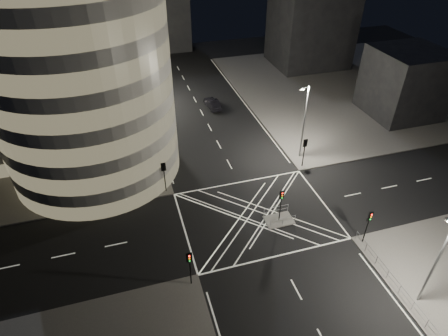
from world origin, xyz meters
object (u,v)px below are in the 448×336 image
object	(u,v)px
central_island	(279,220)
street_lamp_left_near	(150,130)
street_lamp_right_near	(438,258)
sedan	(212,103)
traffic_signal_fl	(164,172)
traffic_signal_island	(281,200)
street_lamp_right_far	(304,120)
traffic_signal_nr	(369,221)
street_lamp_left_far	(135,75)
traffic_signal_nl	(190,263)
traffic_signal_fr	(305,148)

from	to	relation	value
central_island	street_lamp_left_near	world-z (taller)	street_lamp_left_near
central_island	street_lamp_right_near	bearing A→B (deg)	-59.25
street_lamp_right_near	sedan	world-z (taller)	street_lamp_right_near
sedan	central_island	bearing A→B (deg)	83.77
central_island	traffic_signal_fl	size ratio (longest dim) A/B	0.75
traffic_signal_island	street_lamp_right_far	bearing A→B (deg)	54.70
traffic_signal_nr	street_lamp_right_near	world-z (taller)	street_lamp_right_near
central_island	street_lamp_left_far	distance (m)	33.95
street_lamp_right_far	street_lamp_left_near	bearing A→B (deg)	170.97
central_island	traffic_signal_nl	bearing A→B (deg)	-153.86
traffic_signal_fl	street_lamp_left_near	size ratio (longest dim) A/B	0.40
traffic_signal_island	sedan	bearing A→B (deg)	89.76
traffic_signal_fl	street_lamp_left_near	xyz separation A→B (m)	(-0.64, 5.20, 2.63)
central_island	street_lamp_right_far	distance (m)	13.98
traffic_signal_nr	central_island	bearing A→B (deg)	142.07
traffic_signal_fl	traffic_signal_fr	world-z (taller)	same
traffic_signal_fr	street_lamp_right_near	xyz separation A→B (m)	(0.64, -20.80, 2.63)
central_island	traffic_signal_nr	size ratio (longest dim) A/B	0.75
traffic_signal_fl	street_lamp_left_far	size ratio (longest dim) A/B	0.40
traffic_signal_island	street_lamp_right_near	size ratio (longest dim) A/B	0.40
traffic_signal_fl	street_lamp_right_far	xyz separation A→B (m)	(18.24, 2.20, 2.63)
traffic_signal_nr	street_lamp_left_near	bearing A→B (deg)	134.13
traffic_signal_island	street_lamp_left_far	xyz separation A→B (m)	(-11.44, 31.50, 2.63)
traffic_signal_fr	street_lamp_right_far	xyz separation A→B (m)	(0.64, 2.20, 2.63)
traffic_signal_fr	sedan	size ratio (longest dim) A/B	0.87
central_island	street_lamp_right_near	world-z (taller)	street_lamp_right_near
traffic_signal_fl	traffic_signal_nr	xyz separation A→B (m)	(17.60, -13.60, 0.00)
street_lamp_right_near	sedan	xyz separation A→B (m)	(-7.32, 40.18, -4.78)
traffic_signal_nl	traffic_signal_island	distance (m)	12.03
traffic_signal_island	street_lamp_left_near	size ratio (longest dim) A/B	0.40
traffic_signal_fr	street_lamp_left_far	size ratio (longest dim) A/B	0.40
street_lamp_left_near	sedan	world-z (taller)	street_lamp_left_near
traffic_signal_nl	street_lamp_right_near	world-z (taller)	street_lamp_right_near
traffic_signal_fl	sedan	bearing A→B (deg)	60.62
street_lamp_left_far	street_lamp_right_near	bearing A→B (deg)	-66.79
street_lamp_right_near	central_island	bearing A→B (deg)	120.75
traffic_signal_nr	street_lamp_left_far	distance (m)	41.15
central_island	street_lamp_right_far	bearing A→B (deg)	54.70
traffic_signal_fl	street_lamp_left_far	xyz separation A→B (m)	(-0.64, 23.20, 2.63)
traffic_signal_fl	traffic_signal_island	size ratio (longest dim) A/B	1.00
traffic_signal_nl	traffic_signal_nr	bearing A→B (deg)	0.00
traffic_signal_nr	traffic_signal_nl	bearing A→B (deg)	180.00
traffic_signal_fr	street_lamp_right_far	distance (m)	3.48
street_lamp_right_near	street_lamp_right_far	bearing A→B (deg)	90.00
traffic_signal_nl	street_lamp_left_near	distance (m)	18.99
central_island	street_lamp_right_far	xyz separation A→B (m)	(7.44, 10.50, 5.47)
street_lamp_left_far	sedan	size ratio (longest dim) A/B	2.17
traffic_signal_fr	sedan	distance (m)	20.62
street_lamp_left_near	street_lamp_right_near	xyz separation A→B (m)	(18.87, -26.00, 0.00)
traffic_signal_nr	street_lamp_left_far	bearing A→B (deg)	116.36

